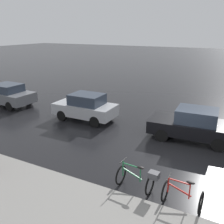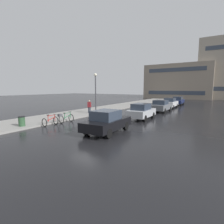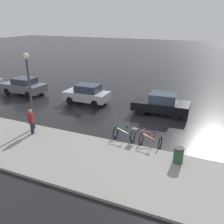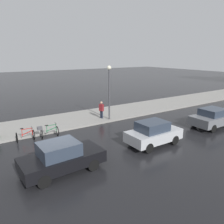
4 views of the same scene
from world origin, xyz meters
name	(u,v)px [view 1 (image 1 of 4)]	position (x,y,z in m)	size (l,w,h in m)	color
ground_plane	(170,155)	(0.00, 0.00, 0.00)	(140.00, 140.00, 0.00)	black
bicycle_nearest	(182,196)	(-3.20, -1.19, 0.39)	(0.76, 1.21, 0.97)	black
bicycle_second	(139,178)	(-3.04, 0.31, 0.49)	(0.81, 1.47, 0.99)	black
car_black	(193,124)	(2.15, -0.53, 0.80)	(2.13, 4.28, 1.62)	black
car_silver	(86,107)	(2.12, 5.83, 0.81)	(1.85, 3.76, 1.62)	#B2B5BA
car_grey	(7,95)	(2.08, 12.61, 0.79)	(2.01, 4.19, 1.58)	slate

